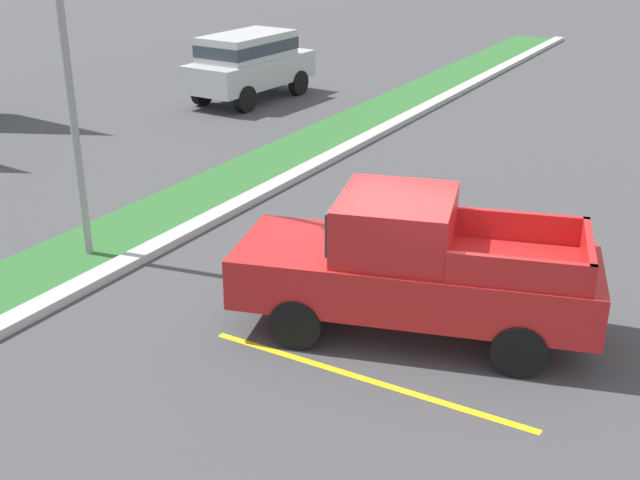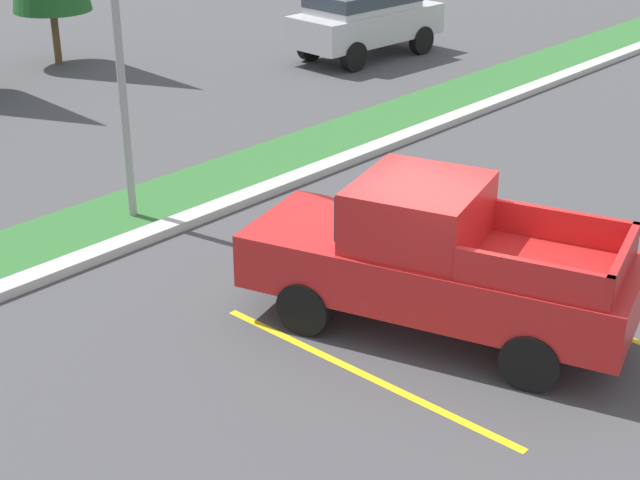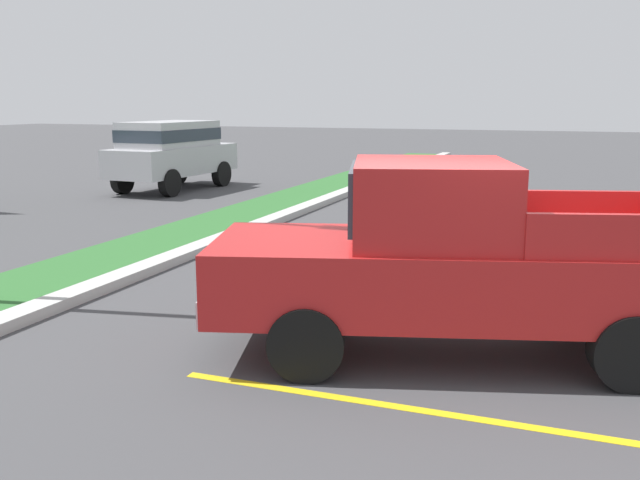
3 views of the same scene
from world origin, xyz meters
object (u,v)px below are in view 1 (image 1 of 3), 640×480
at_px(street_light, 68,22).
at_px(traffic_cone, 534,244).
at_px(pickup_truck_main, 411,267).
at_px(suv_distant, 249,61).

height_order(street_light, traffic_cone, street_light).
height_order(pickup_truck_main, street_light, street_light).
distance_m(suv_distant, street_light, 12.83).
distance_m(pickup_truck_main, street_light, 6.74).
xyz_separation_m(pickup_truck_main, traffic_cone, (3.51, -0.84, -0.75)).
relative_size(pickup_truck_main, traffic_cone, 9.23).
distance_m(pickup_truck_main, traffic_cone, 3.68).
bearing_deg(street_light, suv_distant, 21.70).
bearing_deg(suv_distant, traffic_cone, -124.06).
xyz_separation_m(pickup_truck_main, street_light, (-0.37, 5.98, 3.09)).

